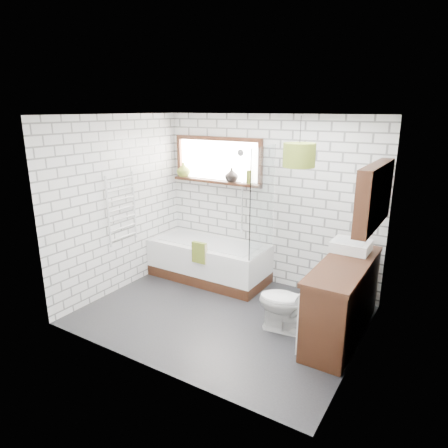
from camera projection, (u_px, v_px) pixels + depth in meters
The scene contains 22 objects.
floor at pixel (221, 315), 5.17m from camera, with size 3.40×2.60×0.01m, color #232326.
ceiling at pixel (220, 114), 4.46m from camera, with size 3.40×2.60×0.01m, color white.
wall_back at pixel (267, 201), 5.88m from camera, with size 3.40×0.01×2.50m, color white.
wall_front at pixel (147, 255), 3.75m from camera, with size 3.40×0.01×2.50m, color white.
wall_left at pixel (119, 205), 5.67m from camera, with size 0.01×2.60×2.50m, color white.
wall_right at pixel (366, 247), 3.96m from camera, with size 0.01×2.60×2.50m, color white.
window at pixel (217, 161), 6.12m from camera, with size 1.52×0.16×0.68m, color black.
towel_radiator at pixel (122, 209), 5.66m from camera, with size 0.06×0.52×1.00m, color white.
mirror_cabinet at pixel (374, 196), 4.38m from camera, with size 0.16×1.20×0.70m, color black.
shower_riser at pixel (242, 192), 6.02m from camera, with size 0.02×0.02×1.30m, color silver.
bathtub at pixel (209, 260), 6.21m from camera, with size 1.83×0.81×0.59m, color white.
shower_screen at pixel (262, 202), 5.46m from camera, with size 0.02×0.72×1.50m, color white.
towel_green at pixel (199, 253), 5.75m from camera, with size 0.23×0.06×0.31m, color #5E6E21.
towel_beige at pixel (200, 253), 5.74m from camera, with size 0.22×0.05×0.28m, color #C1B286.
vanity at pixel (343, 300), 4.59m from camera, with size 0.51×1.58×0.91m, color black.
basin at pixel (351, 246), 4.82m from camera, with size 0.44×0.38×0.13m, color white.
tap at pixel (365, 243), 4.72m from camera, with size 0.03×0.03×0.16m, color silver.
toilet at pixel (289, 303), 4.69m from camera, with size 0.73×0.42×0.74m, color white.
vase_olive at pixel (183, 171), 6.47m from camera, with size 0.22×0.22×0.23m, color olive.
vase_dark at pixel (231, 176), 6.02m from camera, with size 0.20×0.20×0.21m, color black.
bottle at pixel (249, 178), 5.87m from camera, with size 0.06×0.06×0.20m, color olive.
pendant at pixel (299, 155), 4.18m from camera, with size 0.34×0.34×0.25m, color #5E6E21.
Camera 1 is at (2.46, -3.92, 2.57)m, focal length 32.00 mm.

